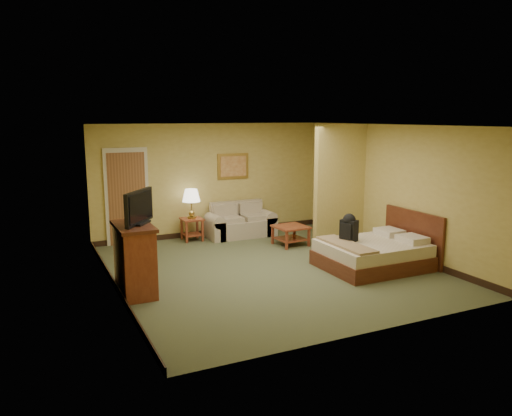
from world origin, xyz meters
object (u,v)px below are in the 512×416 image
coffee_table (291,231)px  bed (375,253)px  dresser (135,259)px  loveseat (240,225)px

coffee_table → bed: bearing=-73.2°
dresser → coffee_table: bearing=23.3°
bed → coffee_table: bearing=106.8°
loveseat → coffee_table: 1.40m
loveseat → dresser: dresser is taller
loveseat → dresser: bearing=-137.1°
loveseat → coffee_table: (0.65, -1.23, 0.05)m
coffee_table → loveseat: bearing=117.9°
bed → loveseat: bearing=111.1°
coffee_table → dresser: bearing=-156.7°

